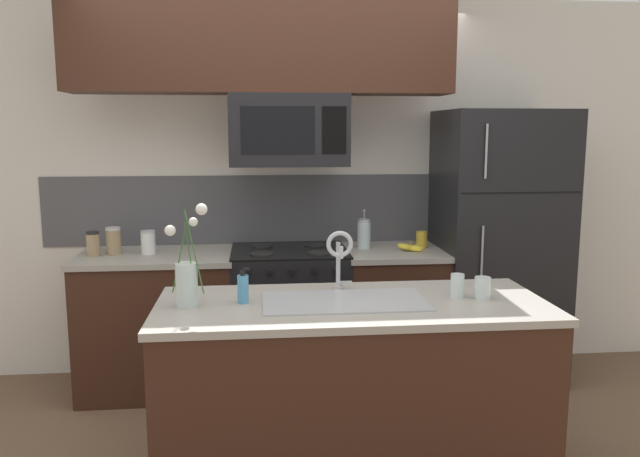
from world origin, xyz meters
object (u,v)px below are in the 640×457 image
at_px(french_press, 364,234).
at_px(spare_glass, 482,288).
at_px(banana_bunch, 411,248).
at_px(dish_soap_bottle, 243,288).
at_px(microwave, 289,130).
at_px(sink_faucet, 339,252).
at_px(storage_jar_medium, 113,241).
at_px(drinking_glass, 457,286).
at_px(storage_jar_tall, 93,244).
at_px(storage_jar_short, 148,242).
at_px(stove_range, 290,317).
at_px(flower_vase, 187,280).
at_px(refrigerator, 496,246).
at_px(coffee_tin, 422,240).

distance_m(french_press, spare_glass, 1.36).
bearing_deg(banana_bunch, dish_soap_bottle, -133.18).
height_order(microwave, sink_faucet, microwave).
bearing_deg(sink_faucet, spare_glass, -17.12).
bearing_deg(storage_jar_medium, drinking_glass, -33.64).
xyz_separation_m(storage_jar_tall, storage_jar_short, (0.34, 0.03, -0.00)).
xyz_separation_m(stove_range, flower_vase, (-0.53, -1.25, 0.57)).
bearing_deg(refrigerator, dish_soap_bottle, -144.01).
height_order(storage_jar_short, flower_vase, flower_vase).
bearing_deg(banana_bunch, coffee_tin, 47.91).
bearing_deg(sink_faucet, flower_vase, -164.89).
relative_size(microwave, coffee_tin, 6.77).
xyz_separation_m(microwave, spare_glass, (0.85, -1.24, -0.74)).
bearing_deg(flower_vase, storage_jar_short, 106.92).
distance_m(french_press, coffee_tin, 0.40).
xyz_separation_m(storage_jar_short, coffee_tin, (1.81, 0.04, -0.02)).
bearing_deg(drinking_glass, microwave, 121.58).
xyz_separation_m(microwave, coffee_tin, (0.90, 0.07, -0.73)).
relative_size(microwave, storage_jar_tall, 4.77).
bearing_deg(sink_faucet, storage_jar_tall, 144.25).
height_order(refrigerator, dish_soap_bottle, refrigerator).
distance_m(sink_faucet, flower_vase, 0.75).
xyz_separation_m(microwave, sink_faucet, (0.19, -1.03, -0.59)).
xyz_separation_m(storage_jar_tall, dish_soap_bottle, (0.97, -1.20, -0.01)).
bearing_deg(stove_range, banana_bunch, -4.25).
bearing_deg(flower_vase, dish_soap_bottle, 7.72).
distance_m(storage_jar_medium, storage_jar_short, 0.22).
relative_size(storage_jar_medium, storage_jar_short, 1.15).
height_order(microwave, storage_jar_short, microwave).
distance_m(banana_bunch, drinking_glass, 1.16).
height_order(microwave, banana_bunch, microwave).
relative_size(storage_jar_medium, drinking_glass, 1.55).
bearing_deg(microwave, flower_vase, -113.24).
bearing_deg(spare_glass, drinking_glass, 162.80).
distance_m(french_press, sink_faucet, 1.16).
relative_size(banana_bunch, spare_glass, 1.83).
height_order(storage_jar_short, coffee_tin, storage_jar_short).
xyz_separation_m(stove_range, banana_bunch, (0.81, -0.06, 0.47)).
relative_size(microwave, dish_soap_bottle, 4.51).
bearing_deg(sink_faucet, refrigerator, 41.14).
distance_m(coffee_tin, spare_glass, 1.31).
bearing_deg(sink_faucet, stove_range, 100.36).
distance_m(refrigerator, storage_jar_short, 2.33).
distance_m(refrigerator, sink_faucet, 1.64).
height_order(microwave, dish_soap_bottle, microwave).
distance_m(french_press, dish_soap_bottle, 1.50).
bearing_deg(storage_jar_short, flower_vase, -73.08).
relative_size(storage_jar_short, drinking_glass, 1.35).
bearing_deg(spare_glass, storage_jar_short, 144.28).
xyz_separation_m(stove_range, spare_glass, (0.85, -1.26, 0.50)).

